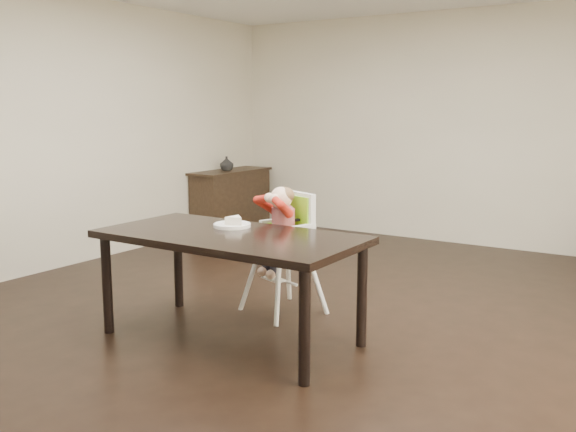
% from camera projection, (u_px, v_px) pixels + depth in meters
% --- Properties ---
extents(ground, '(7.00, 7.00, 0.00)m').
position_uv_depth(ground, '(306.00, 326.00, 4.73)').
color(ground, black).
rests_on(ground, ground).
extents(room_walls, '(6.02, 7.02, 2.71)m').
position_uv_depth(room_walls, '(307.00, 69.00, 4.42)').
color(room_walls, '#BFB79F').
rests_on(room_walls, ground).
extents(dining_table, '(1.80, 0.90, 0.75)m').
position_uv_depth(dining_table, '(230.00, 245.00, 4.36)').
color(dining_table, black).
rests_on(dining_table, ground).
extents(high_chair, '(0.53, 0.53, 1.00)m').
position_uv_depth(high_chair, '(285.00, 224.00, 4.96)').
color(high_chair, white).
rests_on(high_chair, ground).
extents(plate, '(0.29, 0.29, 0.08)m').
position_uv_depth(plate, '(233.00, 223.00, 4.58)').
color(plate, white).
rests_on(plate, dining_table).
extents(sideboard, '(0.44, 1.26, 0.79)m').
position_uv_depth(sideboard, '(231.00, 200.00, 8.38)').
color(sideboard, black).
rests_on(sideboard, ground).
extents(vase, '(0.18, 0.19, 0.17)m').
position_uv_depth(vase, '(227.00, 164.00, 8.24)').
color(vase, '#99999E').
rests_on(vase, sideboard).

